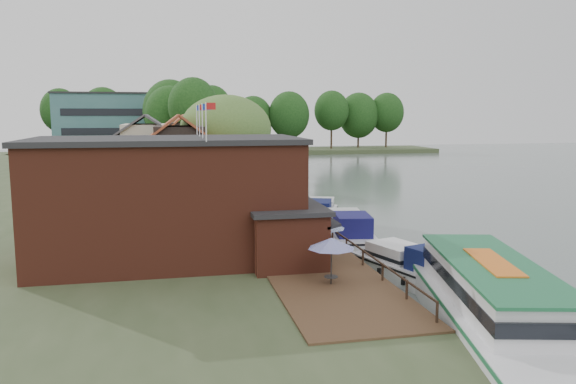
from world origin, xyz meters
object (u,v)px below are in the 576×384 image
cottage_a (180,166)px  umbrella_4 (283,216)px  umbrella_0 (331,261)px  pub (202,198)px  umbrella_5 (280,207)px  cottage_b (147,157)px  willow (226,150)px  swan (462,305)px  umbrella_3 (298,224)px  cruiser_1 (348,227)px  cruiser_2 (319,211)px  cruiser_4 (268,180)px  umbrella_2 (304,229)px  tour_boat (497,305)px  cottage_c (185,151)px  cruiser_3 (284,194)px  umbrella_1 (324,239)px  cruiser_0 (413,263)px  hotel_block (133,128)px

cottage_a → umbrella_4: cottage_a is taller
umbrella_0 → umbrella_4: (0.13, 12.63, 0.00)m
pub → umbrella_5: pub is taller
cottage_b → willow: bearing=-33.7°
umbrella_0 → swan: size_ratio=5.46×
umbrella_3 → cruiser_1: (4.50, 2.97, -0.99)m
pub → cruiser_1: size_ratio=1.88×
cruiser_2 → cruiser_4: cruiser_4 is taller
cottage_a → swan: (13.12, -24.02, -5.03)m
cruiser_1 → cruiser_4: bearing=100.4°
umbrella_2 → tour_boat: size_ratio=0.15×
umbrella_2 → cruiser_1: 6.59m
cruiser_1 → umbrella_0: bearing=-102.5°
pub → umbrella_4: size_ratio=8.42×
cottage_c → cruiser_3: size_ratio=0.91×
umbrella_5 → umbrella_3: bearing=-91.6°
cottage_b → cruiser_4: size_ratio=0.90×
umbrella_1 → cruiser_0: umbrella_1 is taller
hotel_block → cottage_b: 46.21m
cruiser_1 → cruiser_2: 7.82m
umbrella_0 → tour_boat: 8.20m
cruiser_2 → hotel_block: bearing=128.0°
hotel_block → cruiser_3: size_ratio=2.71×
cruiser_2 → tour_boat: bearing=-69.1°
umbrella_0 → cruiser_4: umbrella_0 is taller
cottage_b → cruiser_2: bearing=-37.8°
hotel_block → swan: (20.12, -80.02, -6.93)m
willow → umbrella_5: size_ratio=4.39×
tour_boat → cottage_a: bearing=127.2°
hotel_block → umbrella_5: (14.67, -61.30, -4.86)m
hotel_block → umbrella_4: hotel_block is taller
cottage_a → willow: 6.80m
willow → tour_boat: 34.32m
cottage_a → cruiser_2: size_ratio=0.88×
umbrella_1 → umbrella_4: 7.85m
cottage_a → umbrella_0: (6.94, -21.99, -2.96)m
cottage_a → cottage_b: bearing=106.7°
pub → cruiser_1: (10.97, 5.60, -3.35)m
umbrella_5 → cruiser_4: umbrella_5 is taller
umbrella_0 → cruiser_2: bearing=76.4°
tour_boat → umbrella_1: bearing=125.4°
umbrella_4 → hotel_block: bearing=102.2°
hotel_block → willow: (11.50, -51.00, -0.94)m
cruiser_4 → swan: (1.76, -45.37, -1.08)m
cottage_b → cruiser_3: bearing=-0.9°
pub → umbrella_2: bearing=8.1°
umbrella_5 → swan: bearing=-73.8°
pub → cruiser_0: size_ratio=2.07×
umbrella_2 → cruiser_1: umbrella_2 is taller
umbrella_1 → cruiser_1: bearing=62.7°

